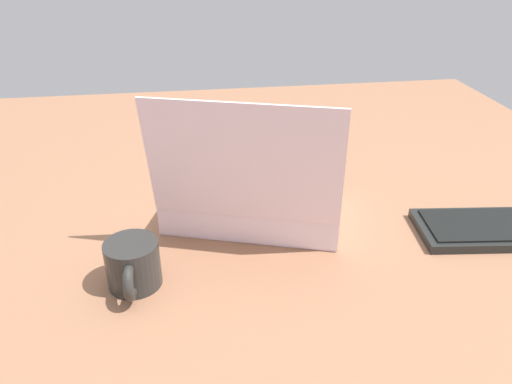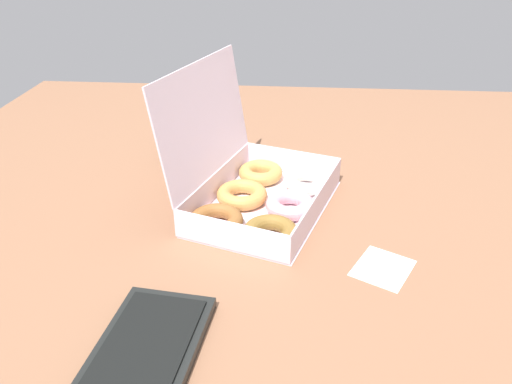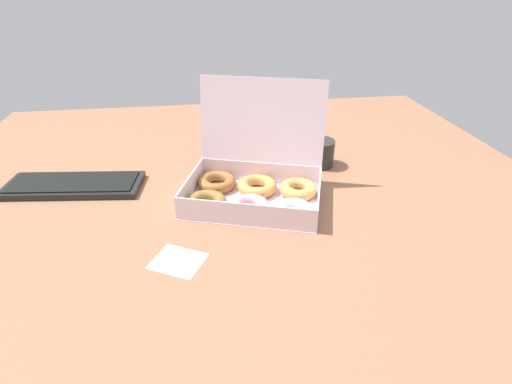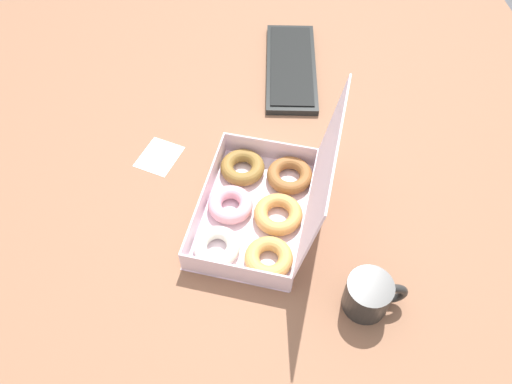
# 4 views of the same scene
# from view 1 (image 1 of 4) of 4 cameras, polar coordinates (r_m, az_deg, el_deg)

# --- Properties ---
(ground_plane) EXTENTS (1.80, 1.80, 0.02)m
(ground_plane) POSITION_cam_1_polar(r_m,az_deg,el_deg) (1.07, 1.38, -2.72)
(ground_plane) COLOR #926246
(donut_box) EXTENTS (0.41, 0.37, 0.29)m
(donut_box) POSITION_cam_1_polar(r_m,az_deg,el_deg) (1.02, 0.03, -1.19)
(donut_box) COLOR white
(donut_box) RESTS_ON ground_plane
(coffee_mug) EXTENTS (0.09, 0.13, 0.08)m
(coffee_mug) POSITION_cam_1_polar(r_m,az_deg,el_deg) (0.86, -13.90, -8.06)
(coffee_mug) COLOR #2B2A28
(coffee_mug) RESTS_ON ground_plane
(paper_napkin) EXTENTS (0.14, 0.13, 0.00)m
(paper_napkin) POSITION_cam_1_polar(r_m,az_deg,el_deg) (1.28, 7.10, 3.26)
(paper_napkin) COLOR white
(paper_napkin) RESTS_ON ground_plane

